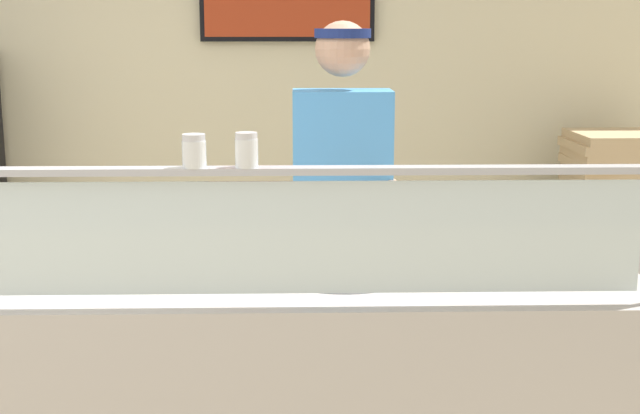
{
  "coord_description": "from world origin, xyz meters",
  "views": [
    {
      "loc": [
        1.18,
        -2.34,
        1.74
      ],
      "look_at": [
        1.25,
        0.39,
        1.17
      ],
      "focal_mm": 49.14,
      "sensor_mm": 36.0,
      "label": 1
    }
  ],
  "objects_px": {
    "pizza_server": "(356,262)",
    "pepper_flake_shaker": "(247,152)",
    "parmesan_shaker": "(194,153)",
    "pizza_box_stack": "(617,163)",
    "worker_figure": "(343,217)",
    "pizza_tray": "(344,267)"
  },
  "relations": [
    {
      "from": "pizza_server",
      "to": "pizza_box_stack",
      "type": "distance_m",
      "value": 2.22
    },
    {
      "from": "parmesan_shaker",
      "to": "pizza_box_stack",
      "type": "height_order",
      "value": "parmesan_shaker"
    },
    {
      "from": "pizza_tray",
      "to": "parmesan_shaker",
      "type": "relative_size",
      "value": 5.3
    },
    {
      "from": "pizza_server",
      "to": "pizza_box_stack",
      "type": "bearing_deg",
      "value": 58.22
    },
    {
      "from": "pizza_tray",
      "to": "worker_figure",
      "type": "xyz_separation_m",
      "value": [
        0.03,
        0.59,
        0.04
      ]
    },
    {
      "from": "pepper_flake_shaker",
      "to": "worker_figure",
      "type": "distance_m",
      "value": 1.07
    },
    {
      "from": "parmesan_shaker",
      "to": "pepper_flake_shaker",
      "type": "bearing_deg",
      "value": -0.0
    },
    {
      "from": "pizza_box_stack",
      "to": "pizza_tray",
      "type": "bearing_deg",
      "value": -132.08
    },
    {
      "from": "pizza_server",
      "to": "pepper_flake_shaker",
      "type": "bearing_deg",
      "value": -125.28
    },
    {
      "from": "parmesan_shaker",
      "to": "pepper_flake_shaker",
      "type": "relative_size",
      "value": 0.96
    },
    {
      "from": "pizza_tray",
      "to": "pizza_server",
      "type": "height_order",
      "value": "pizza_server"
    },
    {
      "from": "pizza_tray",
      "to": "worker_figure",
      "type": "relative_size",
      "value": 0.28
    },
    {
      "from": "pepper_flake_shaker",
      "to": "worker_figure",
      "type": "xyz_separation_m",
      "value": [
        0.32,
        0.94,
        -0.39
      ]
    },
    {
      "from": "pepper_flake_shaker",
      "to": "pizza_box_stack",
      "type": "relative_size",
      "value": 0.2
    },
    {
      "from": "pizza_server",
      "to": "pizza_box_stack",
      "type": "relative_size",
      "value": 0.57
    },
    {
      "from": "pizza_server",
      "to": "pizza_tray",
      "type": "bearing_deg",
      "value": 162.34
    },
    {
      "from": "parmesan_shaker",
      "to": "pizza_box_stack",
      "type": "distance_m",
      "value": 2.8
    },
    {
      "from": "pizza_tray",
      "to": "parmesan_shaker",
      "type": "bearing_deg",
      "value": -140.7
    },
    {
      "from": "pizza_tray",
      "to": "pizza_box_stack",
      "type": "relative_size",
      "value": 1.0
    },
    {
      "from": "pepper_flake_shaker",
      "to": "worker_figure",
      "type": "relative_size",
      "value": 0.06
    },
    {
      "from": "pizza_server",
      "to": "pepper_flake_shaker",
      "type": "xyz_separation_m",
      "value": [
        -0.33,
        -0.34,
        0.41
      ]
    },
    {
      "from": "parmesan_shaker",
      "to": "worker_figure",
      "type": "xyz_separation_m",
      "value": [
        0.46,
        0.94,
        -0.39
      ]
    }
  ]
}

